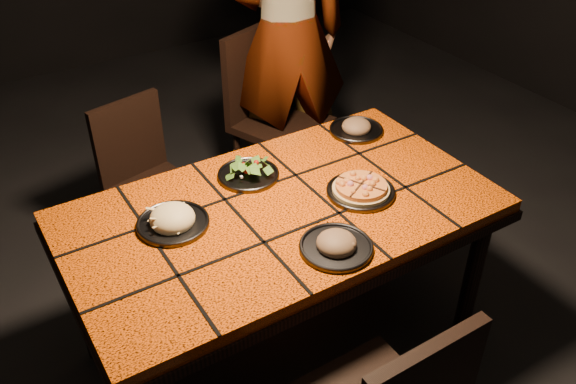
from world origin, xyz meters
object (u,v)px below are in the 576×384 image
diner (287,35)px  plate_pizza (361,190)px  dining_table (281,223)px  chair_far_left (143,172)px  chair_far_right (268,106)px  plate_pasta (173,220)px

diner → plate_pizza: size_ratio=6.27×
dining_table → chair_far_left: size_ratio=1.97×
chair_far_right → dining_table: bearing=-139.5°
plate_pizza → plate_pasta: (-0.69, 0.20, 0.01)m
chair_far_right → plate_pizza: (-0.25, -1.15, 0.21)m
diner → plate_pizza: 1.23m
dining_table → diner: diner is taller
dining_table → chair_far_right: (0.56, 1.06, -0.11)m
chair_far_left → diner: 1.04m
chair_far_right → plate_pasta: (-0.95, -0.95, 0.21)m
diner → plate_pizza: bearing=84.5°
dining_table → plate_pizza: bearing=-16.2°
chair_far_left → plate_pizza: bearing=-75.2°
plate_pizza → plate_pasta: 0.72m
dining_table → chair_far_right: chair_far_right is taller
plate_pizza → plate_pasta: size_ratio=1.14×
diner → chair_far_right: bearing=17.1°
dining_table → plate_pasta: size_ratio=6.17×
chair_far_right → plate_pizza: 1.20m
plate_pasta → plate_pizza: bearing=-15.7°
chair_far_right → chair_far_left: bearing=167.9°
chair_far_left → dining_table: bearing=-89.0°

